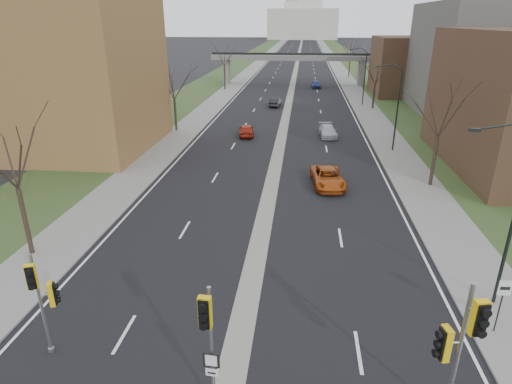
% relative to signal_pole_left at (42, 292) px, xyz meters
% --- Properties ---
extents(ground, '(700.00, 700.00, 0.00)m').
position_rel_signal_pole_left_xyz_m(ground, '(7.36, -0.60, -3.00)').
color(ground, black).
rests_on(ground, ground).
extents(road_surface, '(20.00, 600.00, 0.01)m').
position_rel_signal_pole_left_xyz_m(road_surface, '(7.36, 149.40, -3.00)').
color(road_surface, black).
rests_on(road_surface, ground).
extents(median_strip, '(1.20, 600.00, 0.02)m').
position_rel_signal_pole_left_xyz_m(median_strip, '(7.36, 149.40, -3.00)').
color(median_strip, gray).
rests_on(median_strip, ground).
extents(sidewalk_right, '(4.00, 600.00, 0.12)m').
position_rel_signal_pole_left_xyz_m(sidewalk_right, '(19.36, 149.40, -2.94)').
color(sidewalk_right, gray).
rests_on(sidewalk_right, ground).
extents(sidewalk_left, '(4.00, 600.00, 0.12)m').
position_rel_signal_pole_left_xyz_m(sidewalk_left, '(-4.64, 149.40, -2.94)').
color(sidewalk_left, gray).
rests_on(sidewalk_left, ground).
extents(grass_verge_right, '(8.00, 600.00, 0.10)m').
position_rel_signal_pole_left_xyz_m(grass_verge_right, '(25.36, 149.40, -2.95)').
color(grass_verge_right, '#2D421E').
rests_on(grass_verge_right, ground).
extents(grass_verge_left, '(8.00, 600.00, 0.10)m').
position_rel_signal_pole_left_xyz_m(grass_verge_left, '(-10.64, 149.40, -2.95)').
color(grass_verge_left, '#2D421E').
rests_on(grass_verge_left, ground).
extents(apartment_building, '(25.00, 16.00, 22.00)m').
position_rel_signal_pole_left_xyz_m(apartment_building, '(-18.64, 29.40, 8.00)').
color(apartment_building, olive).
rests_on(apartment_building, ground).
extents(commercial_block_mid, '(18.00, 22.00, 15.00)m').
position_rel_signal_pole_left_xyz_m(commercial_block_mid, '(35.36, 51.40, 4.50)').
color(commercial_block_mid, '#615F59').
rests_on(commercial_block_mid, ground).
extents(commercial_block_far, '(14.00, 14.00, 10.00)m').
position_rel_signal_pole_left_xyz_m(commercial_block_far, '(29.36, 69.40, 2.00)').
color(commercial_block_far, brown).
rests_on(commercial_block_far, ground).
extents(pedestrian_bridge, '(34.00, 3.00, 6.45)m').
position_rel_signal_pole_left_xyz_m(pedestrian_bridge, '(7.36, 79.40, 1.84)').
color(pedestrian_bridge, slate).
rests_on(pedestrian_bridge, ground).
extents(capitol, '(48.00, 42.00, 55.75)m').
position_rel_signal_pole_left_xyz_m(capitol, '(7.36, 319.40, 15.60)').
color(capitol, beige).
rests_on(capitol, ground).
extents(streetlight_near, '(2.61, 0.20, 8.70)m').
position_rel_signal_pole_left_xyz_m(streetlight_near, '(18.35, 5.40, 3.95)').
color(streetlight_near, black).
rests_on(streetlight_near, sidewalk_right).
extents(streetlight_mid, '(2.61, 0.20, 8.70)m').
position_rel_signal_pole_left_xyz_m(streetlight_mid, '(18.35, 31.40, 3.95)').
color(streetlight_mid, black).
rests_on(streetlight_mid, sidewalk_right).
extents(streetlight_far, '(2.61, 0.20, 8.70)m').
position_rel_signal_pole_left_xyz_m(streetlight_far, '(18.35, 57.40, 3.95)').
color(streetlight_far, black).
rests_on(streetlight_far, sidewalk_right).
extents(tree_left_a, '(7.20, 7.20, 9.40)m').
position_rel_signal_pole_left_xyz_m(tree_left_a, '(-5.64, 7.40, 3.63)').
color(tree_left_a, '#382B21').
rests_on(tree_left_a, sidewalk_left).
extents(tree_left_b, '(6.75, 6.75, 8.81)m').
position_rel_signal_pole_left_xyz_m(tree_left_b, '(-5.64, 37.40, 3.22)').
color(tree_left_b, '#382B21').
rests_on(tree_left_b, sidewalk_left).
extents(tree_left_c, '(7.65, 7.65, 9.99)m').
position_rel_signal_pole_left_xyz_m(tree_left_c, '(-5.64, 71.40, 4.04)').
color(tree_left_c, '#382B21').
rests_on(tree_left_c, sidewalk_left).
extents(tree_right_a, '(7.20, 7.20, 9.40)m').
position_rel_signal_pole_left_xyz_m(tree_right_a, '(20.36, 21.40, 3.63)').
color(tree_right_a, '#382B21').
rests_on(tree_right_a, sidewalk_right).
extents(tree_right_b, '(6.30, 6.30, 8.22)m').
position_rel_signal_pole_left_xyz_m(tree_right_b, '(20.36, 54.40, 2.82)').
color(tree_right_b, '#382B21').
rests_on(tree_right_b, sidewalk_right).
extents(tree_right_c, '(7.65, 7.65, 9.99)m').
position_rel_signal_pole_left_xyz_m(tree_right_c, '(20.36, 94.40, 4.04)').
color(tree_right_c, '#382B21').
rests_on(tree_right_c, sidewalk_right).
extents(signal_pole_left, '(0.76, 1.05, 4.59)m').
position_rel_signal_pole_left_xyz_m(signal_pole_left, '(0.00, 0.00, 0.00)').
color(signal_pole_left, gray).
rests_on(signal_pole_left, ground).
extents(signal_pole_median, '(0.58, 0.82, 5.01)m').
position_rel_signal_pole_left_xyz_m(signal_pole_median, '(6.98, -2.14, 0.49)').
color(signal_pole_median, gray).
rests_on(signal_pole_median, ground).
extents(signal_pole_right, '(1.14, 0.90, 5.41)m').
position_rel_signal_pole_left_xyz_m(signal_pole_right, '(14.79, -1.65, 0.54)').
color(signal_pole_right, gray).
rests_on(signal_pole_right, ground).
extents(speed_limit_sign, '(0.56, 0.06, 2.58)m').
position_rel_signal_pole_left_xyz_m(speed_limit_sign, '(18.34, 3.23, -1.11)').
color(speed_limit_sign, black).
rests_on(speed_limit_sign, sidewalk_right).
extents(car_left_near, '(2.23, 4.34, 1.41)m').
position_rel_signal_pole_left_xyz_m(car_left_near, '(3.20, 36.07, -2.30)').
color(car_left_near, '#A72513').
rests_on(car_left_near, ground).
extents(car_left_far, '(1.82, 4.21, 1.35)m').
position_rel_signal_pole_left_xyz_m(car_left_far, '(5.36, 54.94, -2.33)').
color(car_left_far, black).
rests_on(car_left_far, ground).
extents(car_right_near, '(2.97, 5.47, 1.46)m').
position_rel_signal_pole_left_xyz_m(car_right_near, '(11.96, 20.50, -2.28)').
color(car_right_near, '#A74511').
rests_on(car_right_near, ground).
extents(car_right_mid, '(2.26, 4.64, 1.30)m').
position_rel_signal_pole_left_xyz_m(car_right_mid, '(12.70, 36.77, -2.35)').
color(car_right_mid, '#BBBCC3').
rests_on(car_right_mid, ground).
extents(car_right_far, '(1.95, 4.32, 1.44)m').
position_rel_signal_pole_left_xyz_m(car_right_far, '(12.16, 75.74, -2.28)').
color(car_right_far, navy).
rests_on(car_right_far, ground).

